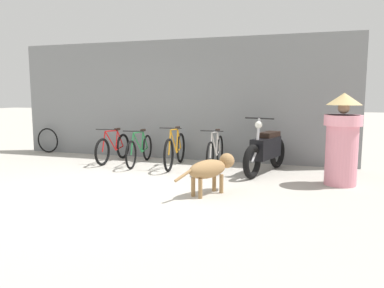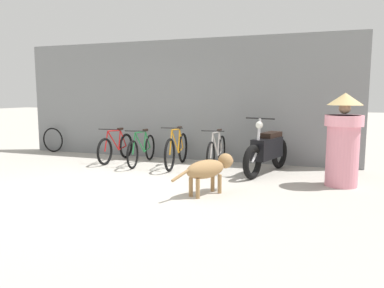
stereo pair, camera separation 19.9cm
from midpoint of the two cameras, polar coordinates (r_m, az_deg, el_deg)
name	(u,v)px [view 1 (the left image)]	position (r m, az deg, el deg)	size (l,w,h in m)	color
ground_plane	(105,191)	(6.26, -14.00, -6.94)	(60.00, 60.00, 0.00)	#ADA89E
shop_wall_back	(176,100)	(9.03, -3.14, 6.70)	(8.28, 0.20, 2.82)	slate
bicycle_0	(113,148)	(8.81, -12.54, -0.60)	(0.46, 1.56, 0.79)	black
bicycle_1	(140,150)	(8.37, -8.65, -0.88)	(0.46, 1.68, 0.79)	black
bicycle_2	(175,150)	(8.01, -3.30, -0.96)	(0.46, 1.71, 0.88)	black
bicycle_3	(215,153)	(7.73, 2.84, -1.32)	(0.46, 1.70, 0.85)	black
motorcycle	(266,151)	(7.48, 10.44, -0.99)	(0.70, 1.84, 1.11)	black
stray_dog	(211,168)	(5.83, 1.98, -3.73)	(0.73, 1.14, 0.61)	#997247
person_in_robes	(342,138)	(6.80, 21.14, 0.84)	(0.67, 0.67, 1.57)	pink
spare_tire_left	(48,140)	(10.69, -21.62, 0.51)	(0.66, 0.05, 0.66)	black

